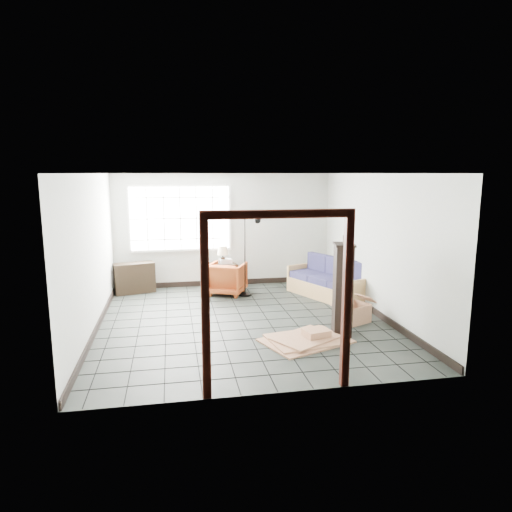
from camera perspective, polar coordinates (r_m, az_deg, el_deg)
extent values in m
plane|color=black|center=(8.23, -1.66, -8.13)|extent=(5.50, 5.50, 0.00)
cube|color=#B9BEB7|center=(10.61, -4.00, 3.24)|extent=(5.00, 0.02, 2.60)
cube|color=#B9BEB7|center=(5.27, 2.93, -4.02)|extent=(5.00, 0.02, 2.60)
cube|color=#B9BEB7|center=(7.93, -19.85, 0.24)|extent=(0.02, 5.50, 2.60)
cube|color=#B9BEB7|center=(8.65, 14.88, 1.31)|extent=(0.02, 5.50, 2.60)
cube|color=white|center=(7.81, -1.76, 10.29)|extent=(5.00, 5.50, 0.02)
cube|color=black|center=(10.82, -3.91, -3.31)|extent=(4.95, 0.03, 0.12)
cube|color=black|center=(8.22, -19.18, -8.29)|extent=(0.03, 5.45, 0.12)
cube|color=black|center=(8.92, 14.40, -6.59)|extent=(0.03, 5.45, 0.12)
cube|color=silver|center=(10.47, -9.46, 4.68)|extent=(2.32, 0.06, 1.52)
cube|color=white|center=(10.43, -9.45, 4.66)|extent=(2.20, 0.02, 1.40)
cube|color=#37130C|center=(5.26, -6.34, -6.92)|extent=(0.10, 0.08, 2.10)
cube|color=#37130C|center=(5.63, 11.26, -5.89)|extent=(0.10, 0.08, 2.10)
cube|color=#37130C|center=(5.18, 2.88, 5.28)|extent=(1.80, 0.08, 0.10)
cube|color=#AB894D|center=(9.82, 8.99, -4.22)|extent=(1.39, 1.92, 0.32)
cube|color=#AB894D|center=(9.17, 13.03, -4.59)|extent=(0.67, 0.35, 0.57)
cube|color=#AB894D|center=(10.45, 5.50, -2.55)|extent=(0.67, 0.35, 0.57)
cube|color=#AB894D|center=(9.96, 10.38, -2.09)|extent=(0.81, 1.66, 0.63)
cube|color=#171A3B|center=(9.35, 11.47, -3.57)|extent=(0.82, 0.79, 0.14)
cube|color=#171A3B|center=(9.49, 12.60, -2.08)|extent=(0.35, 0.57, 0.46)
cube|color=#171A3B|center=(9.75, 8.96, -2.91)|extent=(0.82, 0.79, 0.14)
cube|color=#171A3B|center=(9.88, 10.07, -1.50)|extent=(0.35, 0.57, 0.46)
cube|color=#171A3B|center=(10.17, 6.65, -2.31)|extent=(0.82, 0.79, 0.14)
cube|color=#171A3B|center=(10.30, 7.75, -0.95)|extent=(0.35, 0.57, 0.46)
imported|color=maroon|center=(9.95, -3.64, -2.61)|extent=(0.96, 0.94, 0.76)
cube|color=black|center=(10.38, -4.12, -1.09)|extent=(0.63, 0.63, 0.06)
cube|color=black|center=(10.18, -4.86, -2.99)|extent=(0.06, 0.06, 0.53)
cube|color=black|center=(10.31, -2.60, -2.79)|extent=(0.06, 0.06, 0.53)
cube|color=black|center=(10.58, -5.57, -2.49)|extent=(0.06, 0.06, 0.53)
cube|color=black|center=(10.71, -3.38, -2.31)|extent=(0.06, 0.06, 0.53)
cylinder|color=black|center=(10.36, -4.17, -0.53)|extent=(0.13, 0.13, 0.14)
cylinder|color=black|center=(10.34, -4.18, 0.12)|extent=(0.03, 0.03, 0.10)
cone|color=#FBF3CD|center=(10.32, -4.18, 0.71)|extent=(0.33, 0.33, 0.20)
cube|color=silver|center=(10.38, -3.84, -0.64)|extent=(0.29, 0.25, 0.10)
cylinder|color=black|center=(10.34, -4.55, -0.68)|extent=(0.03, 0.06, 0.06)
cylinder|color=black|center=(9.90, -1.37, -4.84)|extent=(0.29, 0.29, 0.03)
cylinder|color=black|center=(9.71, -1.39, -0.10)|extent=(0.03, 0.03, 1.65)
cylinder|color=black|center=(9.56, -0.62, 4.99)|extent=(0.28, 0.04, 0.15)
sphere|color=black|center=(9.53, 0.18, 4.53)|extent=(0.16, 0.16, 0.15)
cube|color=black|center=(10.38, -14.94, -2.66)|extent=(0.92, 0.55, 0.67)
cube|color=black|center=(10.38, -14.95, -2.61)|extent=(0.85, 0.49, 0.03)
cube|color=black|center=(7.52, 10.79, -4.20)|extent=(0.35, 0.42, 1.49)
cube|color=black|center=(7.37, 10.98, 1.41)|extent=(0.40, 0.47, 0.04)
cylinder|color=black|center=(7.35, 11.46, 2.02)|extent=(0.22, 0.22, 0.13)
cube|color=#956548|center=(8.36, 12.08, -8.00)|extent=(0.60, 0.55, 0.02)
cube|color=black|center=(8.14, 10.96, -7.31)|extent=(0.18, 0.36, 0.33)
cube|color=#956548|center=(8.49, 13.23, -6.68)|extent=(0.18, 0.36, 0.33)
cube|color=#956548|center=(8.19, 13.12, -7.29)|extent=(0.44, 0.22, 0.33)
cube|color=#956548|center=(8.44, 11.15, -6.69)|extent=(0.44, 0.22, 0.33)
cube|color=#956548|center=(8.03, 10.68, -5.90)|extent=(0.33, 0.43, 0.13)
cube|color=#956548|center=(8.47, 13.59, -5.16)|extent=(0.33, 0.43, 0.13)
cube|color=#956548|center=(7.31, 6.23, -10.49)|extent=(1.53, 1.32, 0.03)
cube|color=#956548|center=(7.30, 6.24, -10.30)|extent=(1.26, 1.03, 0.03)
cube|color=#956548|center=(7.29, 6.24, -10.10)|extent=(1.19, 1.09, 0.03)
cube|color=#956548|center=(7.32, 7.54, -9.49)|extent=(0.43, 0.37, 0.11)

